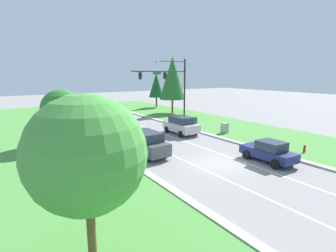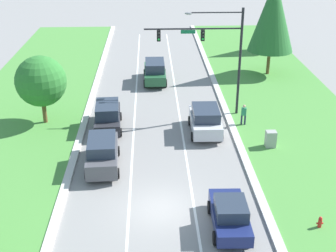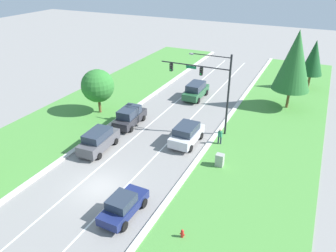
% 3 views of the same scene
% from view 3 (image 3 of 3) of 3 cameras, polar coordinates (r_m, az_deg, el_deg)
% --- Properties ---
extents(ground_plane, '(160.00, 160.00, 0.00)m').
position_cam_3_polar(ground_plane, '(27.43, -11.67, -10.42)').
color(ground_plane, gray).
extents(curb_strip_right, '(0.50, 90.00, 0.15)m').
position_cam_3_polar(curb_strip_right, '(24.95, -0.86, -13.92)').
color(curb_strip_right, beige).
rests_on(curb_strip_right, ground_plane).
extents(curb_strip_left, '(0.50, 90.00, 0.15)m').
position_cam_3_polar(curb_strip_left, '(30.68, -20.28, -7.08)').
color(curb_strip_left, beige).
rests_on(curb_strip_left, ground_plane).
extents(grass_verge_right, '(10.00, 90.00, 0.08)m').
position_cam_3_polar(grass_verge_right, '(23.71, 11.14, -17.33)').
color(grass_verge_right, '#4C8E3D').
rests_on(grass_verge_right, ground_plane).
extents(grass_verge_left, '(10.00, 90.00, 0.08)m').
position_cam_3_polar(grass_verge_left, '(34.32, -26.55, -4.65)').
color(grass_verge_left, '#4C8E3D').
rests_on(grass_verge_left, ground_plane).
extents(lane_stripe_inner_left, '(0.14, 81.00, 0.01)m').
position_cam_3_polar(lane_stripe_inner_left, '(28.40, -14.64, -9.33)').
color(lane_stripe_inner_left, white).
rests_on(lane_stripe_inner_left, ground_plane).
extents(lane_stripe_inner_right, '(0.14, 81.00, 0.01)m').
position_cam_3_polar(lane_stripe_inner_right, '(26.55, -8.48, -11.54)').
color(lane_stripe_inner_right, white).
rests_on(lane_stripe_inner_right, ground_plane).
extents(traffic_signal_mast, '(7.44, 0.41, 8.49)m').
position_cam_3_polar(traffic_signal_mast, '(33.23, 7.22, 7.81)').
color(traffic_signal_mast, black).
rests_on(traffic_signal_mast, ground_plane).
extents(charcoal_suv, '(2.24, 4.86, 2.02)m').
position_cam_3_polar(charcoal_suv, '(36.24, -6.67, 1.66)').
color(charcoal_suv, '#28282D').
rests_on(charcoal_suv, ground_plane).
extents(silver_suv, '(2.30, 4.57, 1.99)m').
position_cam_3_polar(silver_suv, '(32.43, 3.27, -1.37)').
color(silver_suv, silver).
rests_on(silver_suv, ground_plane).
extents(forest_suv, '(2.19, 5.09, 2.07)m').
position_cam_3_polar(forest_suv, '(43.42, 4.88, 6.20)').
color(forest_suv, '#235633').
rests_on(forest_suv, ground_plane).
extents(graphite_suv, '(2.29, 4.86, 2.03)m').
position_cam_3_polar(graphite_suv, '(31.94, -12.01, -2.43)').
color(graphite_suv, '#4C4C51').
rests_on(graphite_suv, ground_plane).
extents(navy_sedan, '(2.02, 4.28, 1.69)m').
position_cam_3_polar(navy_sedan, '(24.09, -7.80, -13.57)').
color(navy_sedan, navy).
rests_on(navy_sedan, ground_plane).
extents(utility_cabinet, '(0.70, 0.60, 1.22)m').
position_cam_3_polar(utility_cabinet, '(29.37, 8.99, -5.93)').
color(utility_cabinet, '#9E9E99').
rests_on(utility_cabinet, ground_plane).
extents(pedestrian, '(0.42, 0.29, 1.69)m').
position_cam_3_polar(pedestrian, '(32.60, 9.03, -1.71)').
color(pedestrian, '#232842').
rests_on(pedestrian, ground_plane).
extents(fire_hydrant, '(0.34, 0.20, 0.70)m').
position_cam_3_polar(fire_hydrant, '(22.65, 2.50, -18.24)').
color(fire_hydrant, red).
rests_on(fire_hydrant, ground_plane).
extents(conifer_near_right_tree, '(4.41, 4.41, 9.52)m').
position_cam_3_polar(conifer_near_right_tree, '(41.31, 21.21, 10.59)').
color(conifer_near_right_tree, brown).
rests_on(conifer_near_right_tree, ground_plane).
extents(conifer_far_right_tree, '(2.96, 2.96, 6.88)m').
position_cam_3_polar(conifer_far_right_tree, '(49.66, 24.04, 10.82)').
color(conifer_far_right_tree, brown).
rests_on(conifer_far_right_tree, ground_plane).
extents(oak_far_left_tree, '(3.82, 3.82, 5.32)m').
position_cam_3_polar(oak_far_left_tree, '(38.90, -12.15, 6.85)').
color(oak_far_left_tree, brown).
rests_on(oak_far_left_tree, ground_plane).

